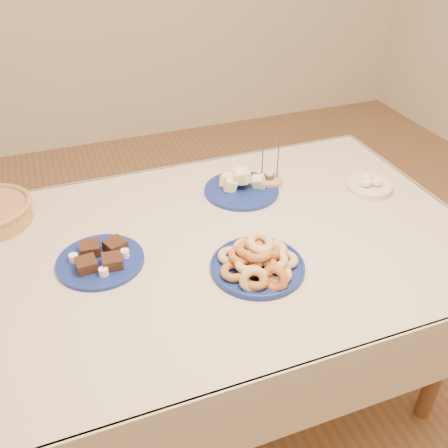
{
  "coord_description": "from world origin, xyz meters",
  "views": [
    {
      "loc": [
        -0.44,
        -1.24,
        1.73
      ],
      "look_at": [
        0.0,
        -0.05,
        0.85
      ],
      "focal_mm": 40.0,
      "sensor_mm": 36.0,
      "label": 1
    }
  ],
  "objects_px": {
    "melon_plate": "(241,185)",
    "brownie_plate": "(101,259)",
    "donut_platter": "(258,261)",
    "dining_table": "(219,266)",
    "candle_holder": "(269,180)",
    "egg_bowl": "(369,185)"
  },
  "relations": [
    {
      "from": "dining_table",
      "to": "donut_platter",
      "type": "xyz_separation_m",
      "value": [
        0.06,
        -0.18,
        0.14
      ]
    },
    {
      "from": "brownie_plate",
      "to": "dining_table",
      "type": "bearing_deg",
      "value": -3.03
    },
    {
      "from": "donut_platter",
      "to": "candle_holder",
      "type": "distance_m",
      "value": 0.52
    },
    {
      "from": "melon_plate",
      "to": "egg_bowl",
      "type": "height_order",
      "value": "melon_plate"
    },
    {
      "from": "dining_table",
      "to": "donut_platter",
      "type": "height_order",
      "value": "donut_platter"
    },
    {
      "from": "brownie_plate",
      "to": "donut_platter",
      "type": "bearing_deg",
      "value": -24.58
    },
    {
      "from": "donut_platter",
      "to": "melon_plate",
      "type": "relative_size",
      "value": 1.27
    },
    {
      "from": "donut_platter",
      "to": "melon_plate",
      "type": "height_order",
      "value": "donut_platter"
    },
    {
      "from": "donut_platter",
      "to": "brownie_plate",
      "type": "height_order",
      "value": "donut_platter"
    },
    {
      "from": "melon_plate",
      "to": "brownie_plate",
      "type": "xyz_separation_m",
      "value": [
        -0.57,
        -0.25,
        -0.01
      ]
    },
    {
      "from": "dining_table",
      "to": "melon_plate",
      "type": "height_order",
      "value": "melon_plate"
    },
    {
      "from": "donut_platter",
      "to": "egg_bowl",
      "type": "distance_m",
      "value": 0.66
    },
    {
      "from": "melon_plate",
      "to": "candle_holder",
      "type": "relative_size",
      "value": 1.7
    },
    {
      "from": "melon_plate",
      "to": "dining_table",
      "type": "bearing_deg",
      "value": -124.63
    },
    {
      "from": "candle_holder",
      "to": "donut_platter",
      "type": "bearing_deg",
      "value": -118.45
    },
    {
      "from": "dining_table",
      "to": "egg_bowl",
      "type": "height_order",
      "value": "egg_bowl"
    },
    {
      "from": "donut_platter",
      "to": "brownie_plate",
      "type": "relative_size",
      "value": 1.39
    },
    {
      "from": "melon_plate",
      "to": "candle_holder",
      "type": "bearing_deg",
      "value": 3.85
    },
    {
      "from": "dining_table",
      "to": "donut_platter",
      "type": "distance_m",
      "value": 0.24
    },
    {
      "from": "donut_platter",
      "to": "melon_plate",
      "type": "bearing_deg",
      "value": 74.35
    },
    {
      "from": "donut_platter",
      "to": "candle_holder",
      "type": "bearing_deg",
      "value": 61.55
    },
    {
      "from": "melon_plate",
      "to": "brownie_plate",
      "type": "relative_size",
      "value": 1.1
    }
  ]
}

